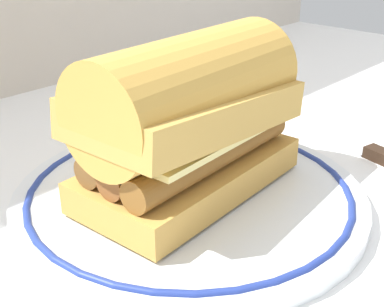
% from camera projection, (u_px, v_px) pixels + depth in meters
% --- Properties ---
extents(ground_plane, '(1.50, 1.50, 0.00)m').
position_uv_depth(ground_plane, '(202.00, 208.00, 0.44)').
color(ground_plane, white).
extents(plate, '(0.30, 0.30, 0.01)m').
position_uv_depth(plate, '(192.00, 193.00, 0.45)').
color(plate, white).
rests_on(plate, ground_plane).
extents(sausage_sandwich, '(0.20, 0.11, 0.13)m').
position_uv_depth(sausage_sandwich, '(192.00, 115.00, 0.42)').
color(sausage_sandwich, gold).
rests_on(sausage_sandwich, plate).
extents(butter_knife, '(0.05, 0.16, 0.01)m').
position_uv_depth(butter_knife, '(358.00, 148.00, 0.54)').
color(butter_knife, silver).
rests_on(butter_knife, ground_plane).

